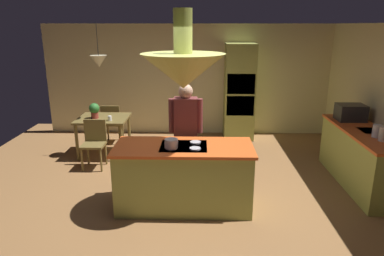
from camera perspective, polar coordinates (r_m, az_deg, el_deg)
ground at (r=5.37m, az=-1.20°, el=-11.51°), size 8.16×8.16×0.00m
wall_back at (r=8.28m, az=-0.17°, el=7.83°), size 6.80×0.10×2.55m
kitchen_island at (r=4.99m, az=-1.33°, el=-7.88°), size 1.92×0.84×0.94m
counter_run_right at (r=6.29m, az=25.99°, el=-4.30°), size 0.73×2.11×0.92m
oven_tower at (r=7.96m, az=7.73°, el=5.83°), size 0.66×0.62×2.14m
dining_table at (r=7.16m, az=-14.26°, el=0.83°), size 0.98×0.87×0.76m
person_at_island at (r=5.46m, az=-1.03°, el=-0.18°), size 0.53×0.22×1.66m
range_hood at (r=4.57m, az=-1.46°, el=9.59°), size 1.10×1.10×1.00m
pendant_light_over_table at (r=6.94m, az=-14.96°, el=10.49°), size 0.32×0.32×0.82m
chair_facing_island at (r=6.60m, az=-15.65°, el=-1.95°), size 0.40×0.40×0.87m
chair_by_back_wall at (r=7.81m, az=-12.93°, el=1.08°), size 0.40×0.40×0.87m
potted_plant_on_table at (r=7.08m, az=-15.64°, el=2.87°), size 0.20×0.20×0.30m
cup_on_table at (r=6.87m, az=-13.26°, el=1.57°), size 0.07×0.07×0.09m
canister_flour at (r=5.68m, az=28.73°, el=-0.90°), size 0.12×0.12×0.20m
canister_sugar at (r=5.84m, az=27.95°, el=-0.43°), size 0.13×0.13×0.19m
microwave_on_counter at (r=6.67m, az=24.47°, el=2.33°), size 0.46×0.36×0.28m
cooking_pot_on_cooktop at (r=4.68m, az=-3.41°, el=-2.52°), size 0.18×0.18×0.12m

